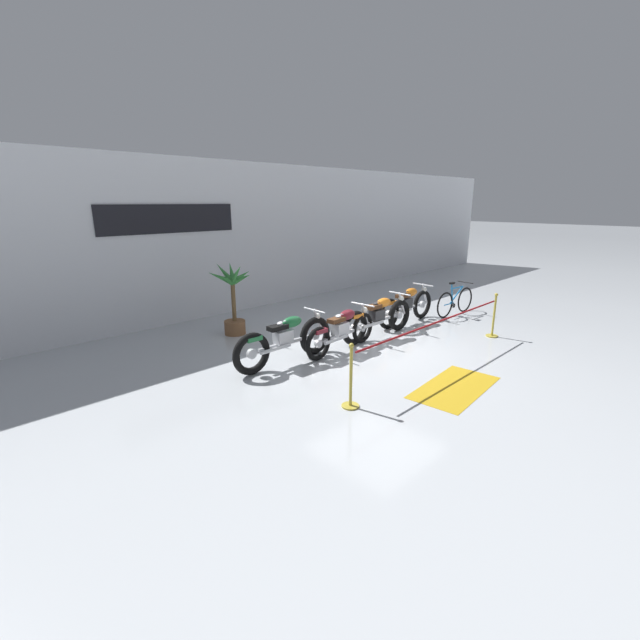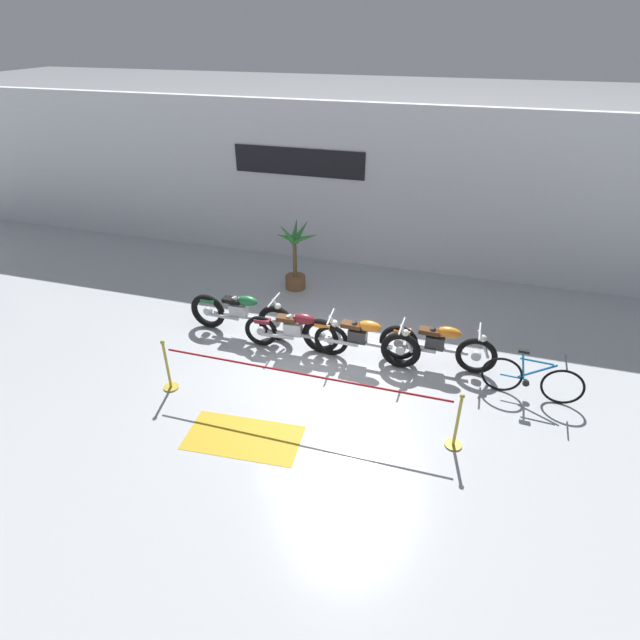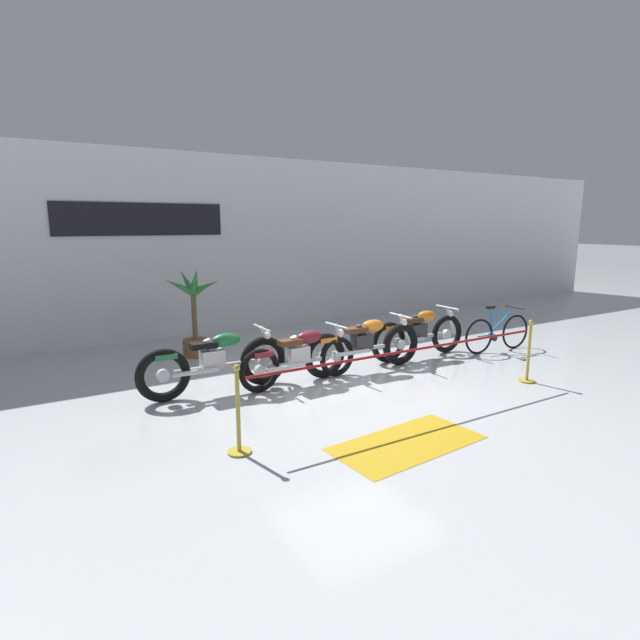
{
  "view_description": "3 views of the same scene",
  "coord_description": "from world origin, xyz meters",
  "px_view_note": "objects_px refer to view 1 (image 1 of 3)",
  "views": [
    {
      "loc": [
        -7.23,
        -5.38,
        3.12
      ],
      "look_at": [
        -1.27,
        0.58,
        0.77
      ],
      "focal_mm": 24.0,
      "sensor_mm": 36.0,
      "label": 1
    },
    {
      "loc": [
        2.18,
        -7.61,
        5.88
      ],
      "look_at": [
        -0.23,
        0.47,
        0.8
      ],
      "focal_mm": 28.0,
      "sensor_mm": 36.0,
      "label": 2
    },
    {
      "loc": [
        -4.54,
        -6.47,
        2.6
      ],
      "look_at": [
        -0.09,
        0.91,
        0.93
      ],
      "focal_mm": 28.0,
      "sensor_mm": 36.0,
      "label": 3
    }
  ],
  "objects_px": {
    "motorcycle_orange_2": "(378,318)",
    "motorcycle_orange_3": "(407,305)",
    "motorcycle_green_0": "(286,340)",
    "bicycle": "(455,301)",
    "motorcycle_maroon_1": "(342,330)",
    "stanchion_far_left": "(405,346)",
    "potted_palm_left_of_row": "(233,299)",
    "floor_banner": "(455,387)",
    "stanchion_mid_left": "(493,322)"
  },
  "relations": [
    {
      "from": "motorcycle_orange_2",
      "to": "motorcycle_orange_3",
      "type": "distance_m",
      "value": 1.5
    },
    {
      "from": "motorcycle_green_0",
      "to": "bicycle",
      "type": "xyz_separation_m",
      "value": [
        5.85,
        -0.5,
        -0.1
      ]
    },
    {
      "from": "motorcycle_maroon_1",
      "to": "motorcycle_orange_3",
      "type": "relative_size",
      "value": 0.97
    },
    {
      "from": "motorcycle_maroon_1",
      "to": "stanchion_far_left",
      "type": "distance_m",
      "value": 1.89
    },
    {
      "from": "potted_palm_left_of_row",
      "to": "motorcycle_orange_3",
      "type": "bearing_deg",
      "value": -32.7
    },
    {
      "from": "stanchion_far_left",
      "to": "floor_banner",
      "type": "relative_size",
      "value": 2.74
    },
    {
      "from": "motorcycle_green_0",
      "to": "motorcycle_orange_3",
      "type": "distance_m",
      "value": 4.15
    },
    {
      "from": "motorcycle_orange_3",
      "to": "stanchion_far_left",
      "type": "distance_m",
      "value": 3.83
    },
    {
      "from": "stanchion_far_left",
      "to": "floor_banner",
      "type": "height_order",
      "value": "stanchion_far_left"
    },
    {
      "from": "potted_palm_left_of_row",
      "to": "motorcycle_orange_2",
      "type": "bearing_deg",
      "value": -49.22
    },
    {
      "from": "stanchion_far_left",
      "to": "motorcycle_orange_2",
      "type": "bearing_deg",
      "value": 48.15
    },
    {
      "from": "bicycle",
      "to": "stanchion_far_left",
      "type": "xyz_separation_m",
      "value": [
        -4.89,
        -1.63,
        0.27
      ]
    },
    {
      "from": "bicycle",
      "to": "stanchion_mid_left",
      "type": "distance_m",
      "value": 2.03
    },
    {
      "from": "motorcycle_green_0",
      "to": "stanchion_mid_left",
      "type": "xyz_separation_m",
      "value": [
        4.64,
        -2.13,
        -0.13
      ]
    },
    {
      "from": "bicycle",
      "to": "floor_banner",
      "type": "height_order",
      "value": "bicycle"
    },
    {
      "from": "motorcycle_green_0",
      "to": "stanchion_mid_left",
      "type": "distance_m",
      "value": 5.11
    },
    {
      "from": "motorcycle_orange_3",
      "to": "stanchion_mid_left",
      "type": "height_order",
      "value": "stanchion_mid_left"
    },
    {
      "from": "motorcycle_orange_2",
      "to": "stanchion_mid_left",
      "type": "height_order",
      "value": "stanchion_mid_left"
    },
    {
      "from": "bicycle",
      "to": "motorcycle_orange_2",
      "type": "bearing_deg",
      "value": 175.24
    },
    {
      "from": "potted_palm_left_of_row",
      "to": "motorcycle_green_0",
      "type": "bearing_deg",
      "value": -99.64
    },
    {
      "from": "motorcycle_orange_2",
      "to": "motorcycle_orange_3",
      "type": "xyz_separation_m",
      "value": [
        1.48,
        0.21,
        0.01
      ]
    },
    {
      "from": "motorcycle_green_0",
      "to": "potted_palm_left_of_row",
      "type": "bearing_deg",
      "value": 80.36
    },
    {
      "from": "stanchion_mid_left",
      "to": "motorcycle_orange_2",
      "type": "bearing_deg",
      "value": 136.17
    },
    {
      "from": "floor_banner",
      "to": "motorcycle_green_0",
      "type": "bearing_deg",
      "value": 109.91
    },
    {
      "from": "motorcycle_maroon_1",
      "to": "potted_palm_left_of_row",
      "type": "height_order",
      "value": "potted_palm_left_of_row"
    },
    {
      "from": "motorcycle_green_0",
      "to": "motorcycle_maroon_1",
      "type": "distance_m",
      "value": 1.37
    },
    {
      "from": "bicycle",
      "to": "stanchion_far_left",
      "type": "distance_m",
      "value": 5.16
    },
    {
      "from": "motorcycle_orange_3",
      "to": "potted_palm_left_of_row",
      "type": "xyz_separation_m",
      "value": [
        -3.74,
        2.4,
        0.38
      ]
    },
    {
      "from": "motorcycle_maroon_1",
      "to": "floor_banner",
      "type": "xyz_separation_m",
      "value": [
        -0.01,
        -2.66,
        -0.47
      ]
    },
    {
      "from": "motorcycle_green_0",
      "to": "stanchion_far_left",
      "type": "distance_m",
      "value": 2.35
    },
    {
      "from": "motorcycle_orange_3",
      "to": "bicycle",
      "type": "bearing_deg",
      "value": -15.74
    },
    {
      "from": "motorcycle_maroon_1",
      "to": "floor_banner",
      "type": "bearing_deg",
      "value": -90.21
    },
    {
      "from": "motorcycle_orange_2",
      "to": "motorcycle_orange_3",
      "type": "relative_size",
      "value": 1.07
    },
    {
      "from": "motorcycle_maroon_1",
      "to": "potted_palm_left_of_row",
      "type": "bearing_deg",
      "value": 109.26
    },
    {
      "from": "potted_palm_left_of_row",
      "to": "floor_banner",
      "type": "xyz_separation_m",
      "value": [
        0.92,
        -5.33,
        -0.87
      ]
    },
    {
      "from": "motorcycle_orange_3",
      "to": "bicycle",
      "type": "distance_m",
      "value": 1.77
    },
    {
      "from": "motorcycle_green_0",
      "to": "floor_banner",
      "type": "height_order",
      "value": "motorcycle_green_0"
    },
    {
      "from": "potted_palm_left_of_row",
      "to": "floor_banner",
      "type": "relative_size",
      "value": 0.95
    },
    {
      "from": "potted_palm_left_of_row",
      "to": "stanchion_far_left",
      "type": "xyz_separation_m",
      "value": [
        0.56,
        -4.52,
        -0.22
      ]
    },
    {
      "from": "motorcycle_orange_2",
      "to": "stanchion_far_left",
      "type": "height_order",
      "value": "stanchion_far_left"
    },
    {
      "from": "bicycle",
      "to": "stanchion_mid_left",
      "type": "relative_size",
      "value": 1.65
    },
    {
      "from": "motorcycle_orange_3",
      "to": "floor_banner",
      "type": "xyz_separation_m",
      "value": [
        -2.82,
        -2.92,
        -0.48
      ]
    },
    {
      "from": "motorcycle_maroon_1",
      "to": "floor_banner",
      "type": "distance_m",
      "value": 2.7
    },
    {
      "from": "bicycle",
      "to": "potted_palm_left_of_row",
      "type": "bearing_deg",
      "value": 152.11
    },
    {
      "from": "motorcycle_orange_2",
      "to": "stanchion_mid_left",
      "type": "distance_m",
      "value": 2.74
    },
    {
      "from": "floor_banner",
      "to": "stanchion_far_left",
      "type": "bearing_deg",
      "value": 109.88
    },
    {
      "from": "motorcycle_orange_3",
      "to": "stanchion_mid_left",
      "type": "xyz_separation_m",
      "value": [
        0.49,
        -2.11,
        -0.13
      ]
    },
    {
      "from": "motorcycle_orange_2",
      "to": "floor_banner",
      "type": "height_order",
      "value": "motorcycle_orange_2"
    },
    {
      "from": "potted_palm_left_of_row",
      "to": "stanchion_mid_left",
      "type": "bearing_deg",
      "value": -46.83
    },
    {
      "from": "motorcycle_orange_2",
      "to": "stanchion_far_left",
      "type": "bearing_deg",
      "value": -131.85
    }
  ]
}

